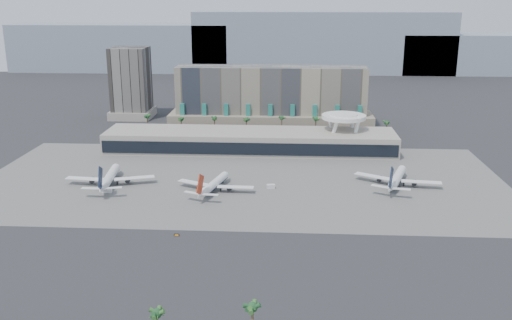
# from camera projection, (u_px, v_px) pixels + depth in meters

# --- Properties ---
(ground) EXTENTS (900.00, 900.00, 0.00)m
(ground) POSITION_uv_depth(u_px,v_px,m) (231.00, 222.00, 233.06)
(ground) COLOR #232326
(ground) RESTS_ON ground
(apron_pad) EXTENTS (260.00, 130.00, 0.06)m
(apron_pad) POSITION_uv_depth(u_px,v_px,m) (242.00, 180.00, 285.75)
(apron_pad) COLOR #5B5B59
(apron_pad) RESTS_ON ground
(mountain_ridge) EXTENTS (680.00, 60.00, 70.00)m
(mountain_ridge) POSITION_uv_depth(u_px,v_px,m) (295.00, 46.00, 673.40)
(mountain_ridge) COLOR gray
(mountain_ridge) RESTS_ON ground
(hotel) EXTENTS (140.00, 30.00, 42.00)m
(hotel) POSITION_uv_depth(u_px,v_px,m) (271.00, 103.00, 394.88)
(hotel) COLOR gray
(hotel) RESTS_ON ground
(office_tower) EXTENTS (30.00, 30.00, 52.00)m
(office_tower) POSITION_uv_depth(u_px,v_px,m) (131.00, 87.00, 423.70)
(office_tower) COLOR black
(office_tower) RESTS_ON ground
(terminal) EXTENTS (170.00, 32.50, 14.50)m
(terminal) POSITION_uv_depth(u_px,v_px,m) (250.00, 140.00, 336.47)
(terminal) COLOR #A7A092
(terminal) RESTS_ON ground
(saucer_structure) EXTENTS (26.00, 26.00, 21.89)m
(saucer_structure) POSITION_uv_depth(u_px,v_px,m) (344.00, 119.00, 335.87)
(saucer_structure) COLOR white
(saucer_structure) RESTS_ON ground
(palm_row) EXTENTS (157.80, 2.80, 13.10)m
(palm_row) POSITION_uv_depth(u_px,v_px,m) (265.00, 121.00, 368.64)
(palm_row) COLOR brown
(palm_row) RESTS_ON ground
(airliner_left) EXTENTS (43.19, 44.66, 15.43)m
(airliner_left) POSITION_uv_depth(u_px,v_px,m) (109.00, 178.00, 276.54)
(airliner_left) COLOR white
(airliner_left) RESTS_ON ground
(airliner_centre) EXTENTS (37.32, 38.75, 13.61)m
(airliner_centre) POSITION_uv_depth(u_px,v_px,m) (214.00, 184.00, 268.36)
(airliner_centre) COLOR white
(airliner_centre) RESTS_ON ground
(airliner_right) EXTENTS (40.48, 41.85, 15.02)m
(airliner_right) POSITION_uv_depth(u_px,v_px,m) (397.00, 178.00, 275.83)
(airliner_right) COLOR white
(airliner_right) RESTS_ON ground
(service_vehicle_a) EXTENTS (4.86, 2.86, 2.24)m
(service_vehicle_a) POSITION_uv_depth(u_px,v_px,m) (107.00, 190.00, 267.17)
(service_vehicle_a) COLOR white
(service_vehicle_a) RESTS_ON ground
(service_vehicle_b) EXTENTS (4.23, 2.97, 1.98)m
(service_vehicle_b) POSITION_uv_depth(u_px,v_px,m) (271.00, 186.00, 272.72)
(service_vehicle_b) COLOR silver
(service_vehicle_b) RESTS_ON ground
(taxiway_sign) EXTENTS (2.06, 0.35, 0.93)m
(taxiway_sign) POSITION_uv_depth(u_px,v_px,m) (177.00, 235.00, 219.13)
(taxiway_sign) COLOR black
(taxiway_sign) RESTS_ON ground
(near_palm_a) EXTENTS (6.00, 6.00, 9.64)m
(near_palm_a) POSITION_uv_depth(u_px,v_px,m) (157.00, 318.00, 151.26)
(near_palm_a) COLOR brown
(near_palm_a) RESTS_ON ground
(near_palm_b) EXTENTS (6.00, 6.00, 13.39)m
(near_palm_b) POSITION_uv_depth(u_px,v_px,m) (252.00, 312.00, 147.22)
(near_palm_b) COLOR brown
(near_palm_b) RESTS_ON ground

